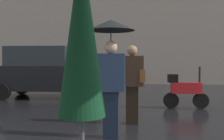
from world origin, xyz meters
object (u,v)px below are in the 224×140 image
object	(u,v)px
folded_patio_umbrella_near	(82,44)
pedestrian_with_umbrella	(111,53)
parked_car_left	(45,72)
pedestrian_with_bag	(133,80)
parked_scooter	(184,90)

from	to	relation	value
folded_patio_umbrella_near	pedestrian_with_umbrella	xyz separation A→B (m)	(-0.02, 2.67, 0.02)
parked_car_left	pedestrian_with_bag	bearing A→B (deg)	131.53
pedestrian_with_bag	parked_car_left	distance (m)	5.17
pedestrian_with_umbrella	pedestrian_with_bag	world-z (taller)	pedestrian_with_umbrella
folded_patio_umbrella_near	pedestrian_with_bag	bearing A→B (deg)	84.31
parked_scooter	parked_car_left	world-z (taller)	parked_car_left
parked_scooter	parked_car_left	distance (m)	5.30
folded_patio_umbrella_near	parked_car_left	distance (m)	8.24
folded_patio_umbrella_near	parked_scooter	xyz separation A→B (m)	(1.89, 5.72, -0.97)
pedestrian_with_umbrella	pedestrian_with_bag	xyz separation A→B (m)	(0.39, 1.07, -0.55)
pedestrian_with_umbrella	pedestrian_with_bag	distance (m)	1.27
pedestrian_with_umbrella	parked_car_left	xyz separation A→B (m)	(-3.01, 4.97, -0.56)
pedestrian_with_bag	parked_scooter	xyz separation A→B (m)	(1.52, 1.98, -0.44)
pedestrian_with_bag	parked_car_left	size ratio (longest dim) A/B	0.42
folded_patio_umbrella_near	pedestrian_with_bag	xyz separation A→B (m)	(0.37, 3.74, -0.53)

